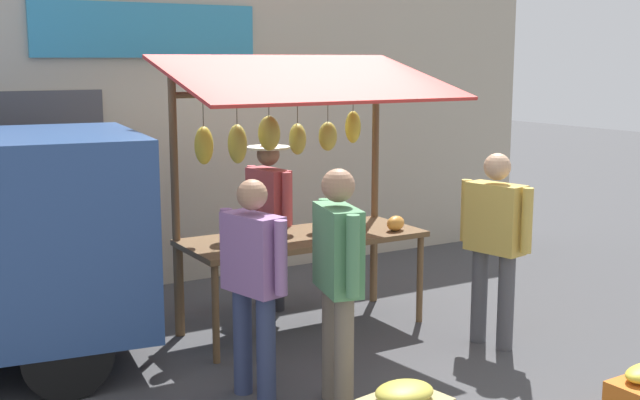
% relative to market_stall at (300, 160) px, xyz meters
% --- Properties ---
extents(ground_plane, '(40.00, 40.00, 0.00)m').
position_rel_market_stall_xyz_m(ground_plane, '(0.00, 0.05, -1.56)').
color(ground_plane, '#424244').
extents(street_backdrop, '(9.00, 0.30, 3.40)m').
position_rel_market_stall_xyz_m(street_backdrop, '(0.05, -2.14, 0.13)').
color(street_backdrop, '#B2A893').
rests_on(street_backdrop, ground).
extents(market_stall, '(2.50, 1.46, 2.50)m').
position_rel_market_stall_xyz_m(market_stall, '(0.00, 0.00, 0.00)').
color(market_stall, brown).
rests_on(market_stall, ground).
extents(vendor_with_sunhat, '(0.43, 0.70, 1.65)m').
position_rel_market_stall_xyz_m(vendor_with_sunhat, '(-0.04, -0.70, -0.59)').
color(vendor_with_sunhat, '#232328').
rests_on(vendor_with_sunhat, ground).
extents(shopper_with_shopping_bag, '(0.34, 0.71, 1.72)m').
position_rel_market_stall_xyz_m(shopper_with_shopping_bag, '(0.63, 1.66, -0.56)').
color(shopper_with_shopping_bag, '#726656').
rests_on(shopper_with_shopping_bag, ground).
extents(shopper_with_ponytail, '(0.32, 0.70, 1.68)m').
position_rel_market_stall_xyz_m(shopper_with_ponytail, '(-1.18, 1.28, -0.59)').
color(shopper_with_ponytail, '#4C4C51').
rests_on(shopper_with_ponytail, ground).
extents(shopper_in_striped_shirt, '(0.33, 0.68, 1.63)m').
position_rel_market_stall_xyz_m(shopper_in_striped_shirt, '(1.08, 1.23, -0.63)').
color(shopper_in_striped_shirt, navy).
rests_on(shopper_in_striped_shirt, ground).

